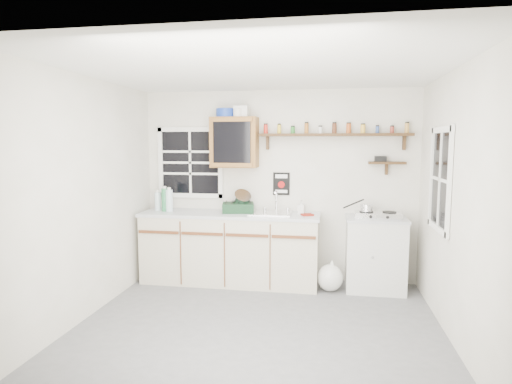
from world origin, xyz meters
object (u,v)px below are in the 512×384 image
Objects in this scene: spice_shelf at (334,134)px; dish_rack at (239,205)px; hotplate at (378,215)px; right_cabinet at (375,253)px; main_cabinet at (230,248)px; upper_cabinet at (235,142)px.

spice_shelf is 4.21× the size of dish_rack.
spice_shelf is 3.44× the size of hotplate.
spice_shelf is (-0.53, 0.19, 1.47)m from right_cabinet.
upper_cabinet is (0.03, 0.14, 1.36)m from main_cabinet.
upper_cabinet is 1.17× the size of hotplate.
right_cabinet is (1.83, 0.03, -0.01)m from main_cabinet.
main_cabinet is 1.37m from upper_cabinet.
hotplate is (0.02, -0.02, 0.49)m from right_cabinet.
dish_rack reaches higher than right_cabinet.
main_cabinet is 0.57m from dish_rack.
spice_shelf reaches higher than dish_rack.
right_cabinet is at bearing -19.60° from spice_shelf.
upper_cabinet is at bearing 176.24° from right_cabinet.
spice_shelf is (1.27, 0.07, 0.11)m from upper_cabinet.
right_cabinet is 1.40× the size of upper_cabinet.
main_cabinet is 5.09× the size of dish_rack.
upper_cabinet reaches higher than dish_rack.
dish_rack is 0.82× the size of hotplate.
spice_shelf reaches higher than right_cabinet.
main_cabinet is 3.55× the size of upper_cabinet.
spice_shelf is 1.51m from dish_rack.
hotplate is at bearing -20.95° from spice_shelf.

